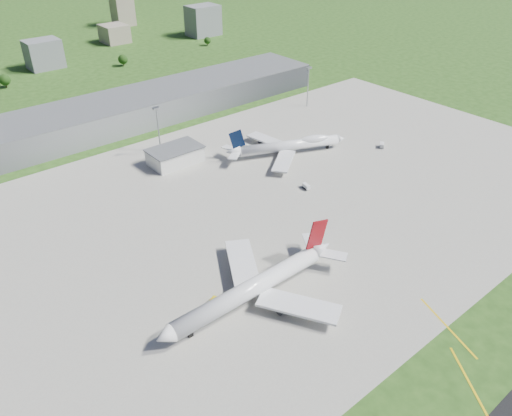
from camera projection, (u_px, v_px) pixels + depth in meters
ground at (114, 137)px, 285.35m from camera, size 1400.00×1400.00×0.00m
apron at (249, 210)px, 219.16m from camera, size 360.00×190.00×0.08m
terminal at (101, 118)px, 291.12m from camera, size 300.00×42.00×15.00m
ops_building at (175, 156)px, 256.10m from camera, size 26.00×16.00×8.00m
mast_center at (158, 122)px, 258.57m from camera, size 3.50×2.00×25.90m
mast_east at (308, 80)px, 318.17m from camera, size 3.50×2.00×25.90m
airliner_red_twin at (256, 287)px, 168.38m from camera, size 73.88×57.77×20.33m
airliner_blue_quad at (289, 145)px, 264.88m from camera, size 63.11×47.98×17.35m
tug_yellow at (214, 301)px, 168.95m from camera, size 3.96×3.24×1.73m
van_white_near at (306, 187)px, 234.82m from camera, size 2.79×4.77×2.32m
van_white_far at (382, 145)px, 273.38m from camera, size 5.14×4.59×2.46m
bldg_c at (44, 54)px, 394.45m from camera, size 26.00×20.00×22.00m
bldg_ce at (114, 34)px, 465.42m from camera, size 22.00×24.00×16.00m
bldg_e at (203, 21)px, 486.05m from camera, size 30.00×22.00×28.00m
bldg_tall_e at (122, 8)px, 520.82m from camera, size 20.00×18.00×36.00m
tree_c at (5, 80)px, 356.01m from camera, size 8.10×8.10×9.90m
tree_e at (123, 59)px, 401.69m from camera, size 7.65×7.65×9.35m
tree_far_e at (207, 41)px, 457.47m from camera, size 6.30×6.30×7.70m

